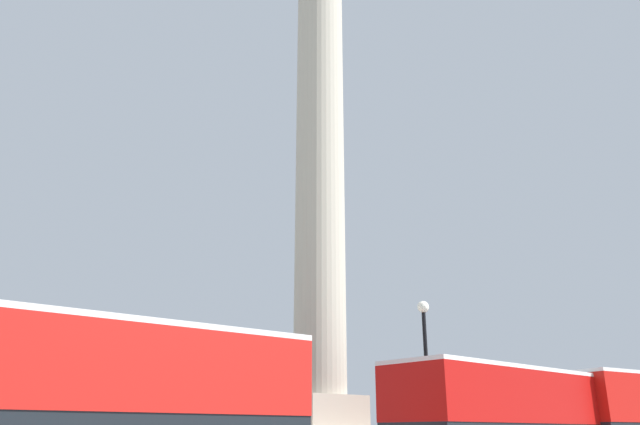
# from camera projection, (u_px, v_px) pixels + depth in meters

# --- Properties ---
(monument_column) EXTENTS (5.42, 5.42, 24.36)m
(monument_column) POSITION_uv_depth(u_px,v_px,m) (320.00, 264.00, 22.59)
(monument_column) COLOR #ADA593
(monument_column) RESTS_ON ground_plane
(street_lamp) EXTENTS (0.42, 0.42, 6.86)m
(street_lamp) POSITION_uv_depth(u_px,v_px,m) (428.00, 389.00, 21.41)
(street_lamp) COLOR black
(street_lamp) RESTS_ON ground_plane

